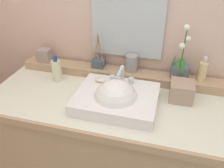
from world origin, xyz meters
TOP-DOWN VIEW (x-y plane):
  - wall_back at (0.00, 0.42)m, footprint 2.93×0.20m
  - vanity_cabinet at (0.00, -0.00)m, footprint 1.42×0.64m
  - back_ledge at (0.00, 0.24)m, footprint 1.34×0.12m
  - sink_basin at (0.06, -0.06)m, footprint 0.45×0.36m
  - soap_bar at (-0.06, 0.05)m, footprint 0.07×0.04m
  - potted_plant at (0.38, 0.25)m, footprint 0.12×0.12m
  - soap_dispenser at (0.51, 0.25)m, footprint 0.05×0.05m
  - tumbler_cup at (0.08, 0.26)m, footprint 0.07×0.07m
  - reed_diffuser at (-0.14, 0.26)m, footprint 0.10×0.11m
  - trinket_box at (-0.53, 0.24)m, footprint 0.09×0.07m
  - lotion_bottle at (-0.38, 0.10)m, footprint 0.06×0.06m
  - tissue_box at (0.40, 0.09)m, footprint 0.13×0.13m
  - mirror at (0.03, 0.31)m, footprint 0.45×0.02m

SIDE VIEW (x-z plane):
  - vanity_cabinet at x=0.00m, z-range 0.00..0.84m
  - back_ledge at x=0.00m, z-range 0.83..0.89m
  - sink_basin at x=0.06m, z-range 0.73..1.00m
  - tissue_box at x=0.40m, z-range 0.83..0.94m
  - lotion_bottle at x=-0.38m, z-range 0.82..1.00m
  - soap_bar at x=-0.06m, z-range 0.90..0.92m
  - reed_diffuser at x=-0.14m, z-range 0.80..1.04m
  - trinket_box at x=-0.53m, z-range 0.89..0.98m
  - tumbler_cup at x=0.08m, z-range 0.89..1.00m
  - soap_dispenser at x=0.51m, z-range 0.88..1.03m
  - potted_plant at x=0.38m, z-range 0.79..1.12m
  - wall_back at x=0.00m, z-range 0.00..2.47m
  - mirror at x=0.03m, z-range 0.97..1.61m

